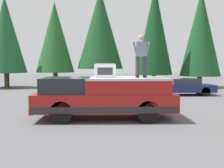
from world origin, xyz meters
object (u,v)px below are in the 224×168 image
Objects in this scene: compressor_unit at (105,71)px; person_on_truck_bed at (141,55)px; parked_car_white at (114,86)px; pickup_truck at (105,97)px; parked_car_navy at (184,87)px.

compressor_unit is 1.57m from person_on_truck_bed.
compressor_unit is at bearing 89.95° from person_on_truck_bed.
compressor_unit is 0.20× the size of parked_car_white.
compressor_unit is 8.54m from parked_car_white.
person_on_truck_bed is at bearing -89.28° from pickup_truck.
parked_car_white is (8.40, -0.65, -1.35)m from compressor_unit.
pickup_truck is 1.05m from compressor_unit.
parked_car_white is (8.42, -0.66, -0.29)m from pickup_truck.
parked_car_white is at bearing -4.45° from pickup_truck.
person_on_truck_bed reaches higher than parked_car_white.
parked_car_white is (8.40, 0.79, -1.97)m from person_on_truck_bed.
person_on_truck_bed is at bearing 151.63° from parked_car_navy.
pickup_truck is 1.35× the size of parked_car_white.
person_on_truck_bed reaches higher than compressor_unit.
person_on_truck_bed is (0.02, -1.44, 1.68)m from pickup_truck.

